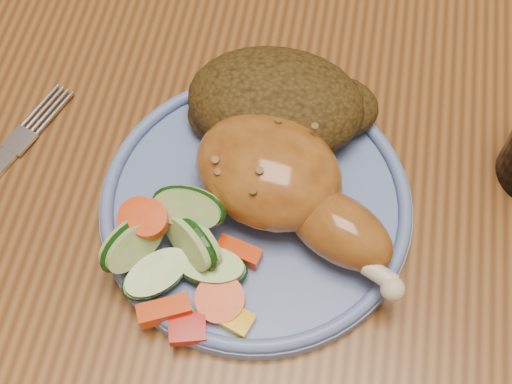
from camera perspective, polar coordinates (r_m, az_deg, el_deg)
dining_table at (r=0.63m, az=7.55°, el=-1.78°), size 0.90×1.40×0.75m
plate at (r=0.53m, az=-0.00°, el=-1.10°), size 0.23×0.23×0.01m
plate_rim at (r=0.52m, az=-0.00°, el=-0.54°), size 0.23×0.23×0.01m
chicken_leg at (r=0.50m, az=2.35°, el=0.59°), size 0.17×0.14×0.06m
rice_pilaf at (r=0.55m, az=1.90°, el=7.05°), size 0.15×0.10×0.06m
vegetable_pile at (r=0.49m, az=-6.27°, el=-4.78°), size 0.12×0.11×0.06m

